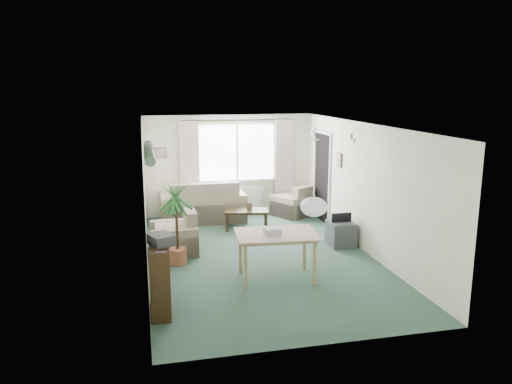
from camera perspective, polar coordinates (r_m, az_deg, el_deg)
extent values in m
plane|color=#2C493B|center=(9.19, 0.42, -7.42)|extent=(6.50, 6.50, 0.00)
cube|color=white|center=(11.97, -2.19, 4.55)|extent=(1.80, 0.03, 1.30)
cube|color=black|center=(11.81, -2.15, 8.20)|extent=(2.60, 0.03, 0.03)
cube|color=beige|center=(11.74, -7.62, 3.17)|extent=(0.45, 0.08, 2.00)
cube|color=beige|center=(12.16, 3.25, 3.57)|extent=(0.45, 0.08, 2.00)
cube|color=white|center=(12.12, -2.11, -0.64)|extent=(1.20, 0.10, 0.55)
cube|color=black|center=(11.53, 7.54, 1.65)|extent=(0.03, 0.95, 2.00)
sphere|color=white|center=(6.70, 6.62, -1.69)|extent=(0.36, 0.36, 0.36)
cylinder|color=#196626|center=(6.18, -12.13, 4.51)|extent=(1.60, 1.60, 0.12)
sphere|color=silver|center=(9.93, 6.61, 7.11)|extent=(0.20, 0.20, 0.20)
sphere|color=silver|center=(8.93, 11.01, 6.42)|extent=(0.20, 0.20, 0.20)
cube|color=brown|center=(11.76, -10.86, 4.46)|extent=(0.28, 0.03, 0.22)
cube|color=brown|center=(10.52, 9.48, 3.63)|extent=(0.03, 0.24, 0.30)
cube|color=beige|center=(11.55, -6.12, -0.96)|extent=(1.92, 1.04, 0.95)
cube|color=#BDA38F|center=(11.99, 4.31, -0.95)|extent=(1.10, 1.09, 0.74)
cube|color=beige|center=(9.44, -9.37, -4.54)|extent=(0.85, 0.89, 0.78)
cube|color=black|center=(10.88, -1.10, -3.13)|extent=(1.02, 0.69, 0.42)
cube|color=brown|center=(10.79, -0.77, -1.66)|extent=(0.12, 0.05, 0.16)
cube|color=black|center=(7.04, -10.88, -9.66)|extent=(0.29, 0.80, 0.96)
cube|color=#37363B|center=(6.87, -10.80, -5.33)|extent=(0.40, 0.43, 0.14)
cylinder|color=#205F2F|center=(8.72, -9.05, -3.44)|extent=(0.84, 0.84, 1.51)
cube|color=#AA735C|center=(8.09, 2.34, -7.38)|extent=(1.25, 0.88, 0.74)
cube|color=silver|center=(7.90, 1.88, -4.57)|extent=(0.27, 0.21, 0.12)
cube|color=#38383D|center=(9.89, 9.67, -4.72)|extent=(0.47, 0.52, 0.47)
cylinder|color=navy|center=(10.47, 2.48, -4.64)|extent=(0.64, 0.64, 0.11)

